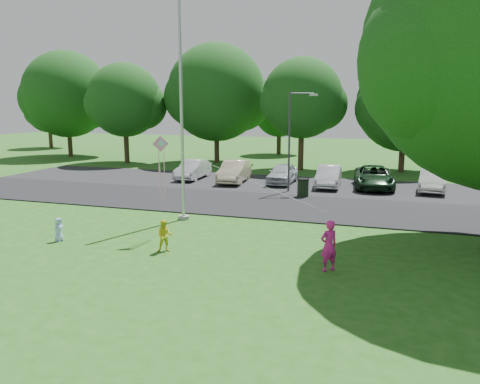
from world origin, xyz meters
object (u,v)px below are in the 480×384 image
(kite, at_px, (164,156))
(woman, at_px, (329,246))
(street_lamp, at_px, (293,132))
(child_yellow, at_px, (165,236))
(trash_can, at_px, (303,188))
(flagpole, at_px, (182,126))
(child_blue, at_px, (59,230))

(kite, bearing_deg, woman, -41.29)
(street_lamp, bearing_deg, child_yellow, -122.63)
(trash_can, bearing_deg, woman, -75.71)
(trash_can, xyz_separation_m, woman, (2.90, -11.40, 0.27))
(woman, height_order, child_yellow, woman)
(flagpole, relative_size, child_blue, 11.12)
(child_blue, bearing_deg, kite, -62.91)
(flagpole, xyz_separation_m, child_yellow, (1.38, -4.54, -3.59))
(child_yellow, bearing_deg, flagpole, 83.17)
(flagpole, height_order, kite, flagpole)
(street_lamp, distance_m, child_blue, 14.52)
(flagpole, distance_m, woman, 9.15)
(flagpole, distance_m, kite, 3.30)
(flagpole, xyz_separation_m, street_lamp, (3.29, 8.10, -0.63))
(street_lamp, relative_size, trash_can, 5.53)
(woman, bearing_deg, flagpole, -75.77)
(kite, bearing_deg, child_yellow, -91.72)
(street_lamp, height_order, trash_can, street_lamp)
(woman, bearing_deg, trash_can, -117.80)
(street_lamp, height_order, woman, street_lamp)
(trash_can, height_order, woman, woman)
(flagpole, xyz_separation_m, woman, (7.09, -4.72, -3.36))
(flagpole, height_order, child_blue, flagpole)
(trash_can, bearing_deg, child_yellow, -104.04)
(trash_can, bearing_deg, kite, -109.70)
(trash_can, distance_m, child_yellow, 11.56)
(trash_can, height_order, child_blue, trash_can)
(child_yellow, bearing_deg, kite, 91.45)
(woman, distance_m, kite, 7.02)
(flagpole, distance_m, child_yellow, 5.95)
(flagpole, relative_size, child_yellow, 8.71)
(trash_can, bearing_deg, child_blue, -122.59)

